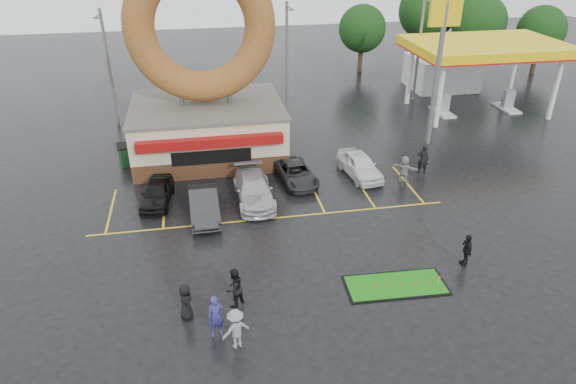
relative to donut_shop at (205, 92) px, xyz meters
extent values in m
plane|color=black|center=(3.00, -12.97, -4.46)|extent=(120.00, 120.00, 0.00)
cube|color=#472B19|center=(0.00, 0.03, -3.86)|extent=(10.00, 8.00, 1.20)
cube|color=beige|center=(0.00, 0.03, -2.11)|extent=(10.00, 8.00, 2.30)
cube|color=#59544C|center=(0.00, 0.03, -0.86)|extent=(10.20, 8.20, 0.20)
cube|color=maroon|center=(0.00, -4.27, -1.86)|extent=(9.00, 0.60, 0.60)
cylinder|color=slate|center=(-1.60, 0.03, -0.16)|extent=(0.30, 0.30, 1.20)
cylinder|color=slate|center=(1.60, 0.03, -0.16)|extent=(0.30, 0.30, 1.20)
torus|color=brown|center=(0.00, 0.03, 4.24)|extent=(9.60, 2.00, 9.60)
cylinder|color=silver|center=(18.00, 2.03, -1.96)|extent=(0.40, 0.40, 5.00)
cylinder|color=silver|center=(28.00, 2.03, -1.96)|extent=(0.40, 0.40, 5.00)
cylinder|color=silver|center=(18.00, 8.03, -1.96)|extent=(0.40, 0.40, 5.00)
cylinder|color=silver|center=(28.00, 8.03, -1.96)|extent=(0.40, 0.40, 5.00)
cube|color=silver|center=(23.00, 5.03, 0.79)|extent=(12.00, 8.00, 0.50)
cube|color=yellow|center=(23.00, 5.03, 1.09)|extent=(12.30, 8.30, 0.70)
cube|color=#99999E|center=(20.00, 5.03, -3.56)|extent=(0.90, 0.60, 1.60)
cube|color=#99999E|center=(26.00, 5.03, -3.56)|extent=(0.90, 0.60, 1.60)
cube|color=silver|center=(23.00, 12.03, -2.96)|extent=(6.00, 5.00, 3.00)
cylinder|color=slate|center=(16.00, -0.97, 0.54)|extent=(0.36, 0.36, 10.00)
cube|color=yellow|center=(16.00, -0.97, 5.04)|extent=(2.20, 0.30, 2.20)
cylinder|color=slate|center=(-7.00, 7.03, 0.04)|extent=(0.24, 0.24, 9.00)
cylinder|color=slate|center=(-7.00, 6.03, 4.24)|extent=(0.12, 2.00, 0.12)
cube|color=slate|center=(-7.00, 5.03, 4.19)|extent=(0.40, 0.18, 0.12)
cylinder|color=slate|center=(7.00, 8.03, 0.04)|extent=(0.24, 0.24, 9.00)
cylinder|color=slate|center=(7.00, 7.03, 4.24)|extent=(0.12, 2.00, 0.12)
cube|color=slate|center=(7.00, 6.03, 4.19)|extent=(0.40, 0.18, 0.12)
cylinder|color=slate|center=(19.00, 9.03, 0.04)|extent=(0.24, 0.24, 9.00)
cylinder|color=slate|center=(19.00, 8.03, 4.24)|extent=(0.12, 2.00, 0.12)
cube|color=slate|center=(19.00, 7.03, 4.19)|extent=(0.40, 0.18, 0.12)
cylinder|color=#332114|center=(29.00, 17.03, -3.02)|extent=(0.50, 0.50, 2.88)
sphere|color=black|center=(29.00, 17.03, 0.74)|extent=(5.60, 5.60, 5.60)
cylinder|color=#332114|center=(35.00, 15.03, -3.20)|extent=(0.50, 0.50, 2.52)
sphere|color=black|center=(35.00, 15.03, 0.09)|extent=(4.90, 4.90, 4.90)
cylinder|color=#332114|center=(25.00, 21.03, -2.84)|extent=(0.50, 0.50, 3.24)
sphere|color=black|center=(25.00, 21.03, 1.39)|extent=(6.30, 6.30, 6.30)
cylinder|color=#332114|center=(17.00, 19.03, -3.20)|extent=(0.50, 0.50, 2.52)
sphere|color=black|center=(17.00, 19.03, 0.09)|extent=(4.90, 4.90, 4.90)
imported|color=black|center=(-3.37, -6.60, -3.79)|extent=(2.11, 4.16, 1.36)
imported|color=#2B2B2D|center=(-0.72, -8.58, -3.72)|extent=(1.67, 4.54, 1.48)
imported|color=#B7B6BC|center=(2.22, -7.38, -3.72)|extent=(2.16, 5.15, 1.48)
imported|color=#29282B|center=(5.12, -5.40, -3.86)|extent=(2.48, 4.57, 1.22)
imported|color=white|center=(9.35, -5.28, -3.72)|extent=(2.32, 4.57, 1.49)
imported|color=navy|center=(-0.60, -18.08, -3.54)|extent=(0.75, 0.56, 1.86)
imported|color=black|center=(0.27, -16.42, -3.54)|extent=(1.13, 1.11, 1.84)
imported|color=gray|center=(0.11, -18.87, -3.58)|extent=(1.31, 1.03, 1.77)
imported|color=black|center=(-1.78, -16.84, -3.63)|extent=(0.77, 0.94, 1.66)
imported|color=black|center=(11.45, -15.46, -3.63)|extent=(0.53, 1.02, 1.66)
imported|color=gray|center=(11.82, -6.67, -3.58)|extent=(1.61, 1.41, 1.76)
imported|color=black|center=(13.49, -5.63, -3.49)|extent=(0.84, 0.70, 1.96)
cube|color=#1A4522|center=(-5.22, -0.62, -3.81)|extent=(1.98, 1.49, 1.30)
cube|color=black|center=(7.58, -16.46, -4.44)|extent=(4.69, 2.19, 0.05)
cube|color=#1B7A14|center=(7.58, -16.46, -4.41)|extent=(4.47, 1.97, 0.03)
cylinder|color=silver|center=(9.45, -16.85, -4.15)|extent=(0.02, 0.02, 0.52)
cube|color=red|center=(9.52, -16.85, -3.94)|extent=(0.14, 0.01, 0.10)
camera|label=1|loc=(-0.61, -33.82, 10.37)|focal=32.00mm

